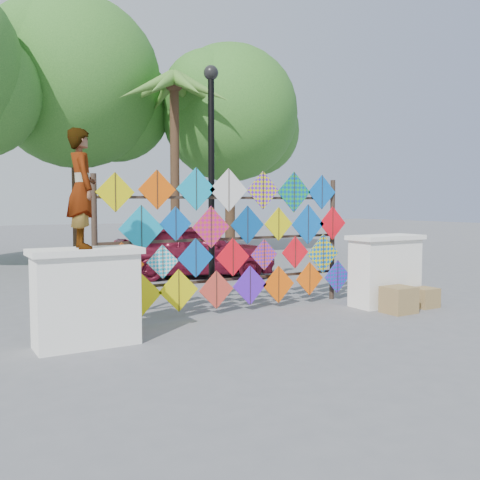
{
  "coord_description": "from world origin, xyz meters",
  "views": [
    {
      "loc": [
        -4.5,
        -7.12,
        1.87
      ],
      "look_at": [
        0.1,
        0.6,
        1.24
      ],
      "focal_mm": 40.0,
      "sensor_mm": 36.0,
      "label": 1
    }
  ],
  "objects_px": {
    "kite_rack": "(235,240)",
    "sedan": "(195,250)",
    "vendor_woman": "(82,189)",
    "lamppost": "(211,159)"
  },
  "relations": [
    {
      "from": "vendor_woman",
      "to": "lamppost",
      "type": "relative_size",
      "value": 0.34
    },
    {
      "from": "sedan",
      "to": "kite_rack",
      "type": "bearing_deg",
      "value": -173.06
    },
    {
      "from": "sedan",
      "to": "lamppost",
      "type": "height_order",
      "value": "lamppost"
    },
    {
      "from": "kite_rack",
      "to": "vendor_woman",
      "type": "bearing_deg",
      "value": -161.74
    },
    {
      "from": "sedan",
      "to": "lamppost",
      "type": "bearing_deg",
      "value": -176.21
    },
    {
      "from": "kite_rack",
      "to": "sedan",
      "type": "bearing_deg",
      "value": 72.86
    },
    {
      "from": "vendor_woman",
      "to": "sedan",
      "type": "bearing_deg",
      "value": -35.5
    },
    {
      "from": "kite_rack",
      "to": "vendor_woman",
      "type": "relative_size",
      "value": 3.23
    },
    {
      "from": "vendor_woman",
      "to": "sedan",
      "type": "xyz_separation_m",
      "value": [
        4.12,
        5.14,
        -1.36
      ]
    },
    {
      "from": "kite_rack",
      "to": "vendor_woman",
      "type": "xyz_separation_m",
      "value": [
        -2.82,
        -0.93,
        0.82
      ]
    }
  ]
}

